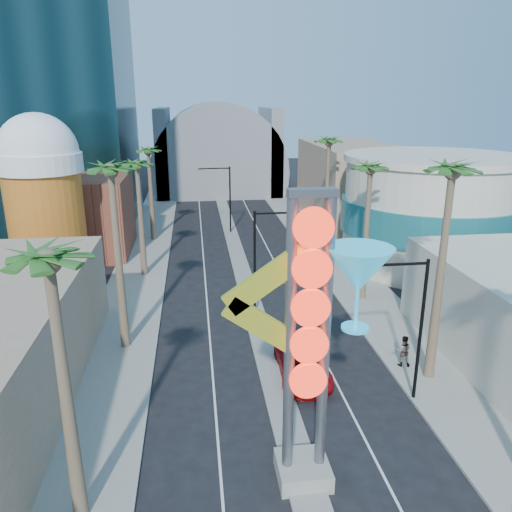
% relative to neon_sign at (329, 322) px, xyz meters
% --- Properties ---
extents(sidewalk_west, '(5.00, 100.00, 0.15)m').
position_rel_neon_sign_xyz_m(sidewalk_west, '(-10.32, 32.04, -7.23)').
color(sidewalk_west, gray).
rests_on(sidewalk_west, ground).
extents(sidewalk_east, '(5.00, 100.00, 0.15)m').
position_rel_neon_sign_xyz_m(sidewalk_east, '(8.68, 32.04, -7.23)').
color(sidewalk_east, gray).
rests_on(sidewalk_east, ground).
extents(median, '(1.60, 84.00, 0.15)m').
position_rel_neon_sign_xyz_m(median, '(-0.82, 35.04, -7.23)').
color(median, gray).
rests_on(median, ground).
extents(hotel_tower, '(20.00, 20.00, 50.00)m').
position_rel_neon_sign_xyz_m(hotel_tower, '(-22.82, 49.04, 17.69)').
color(hotel_tower, black).
rests_on(hotel_tower, ground).
extents(brick_filler_west, '(10.00, 10.00, 8.00)m').
position_rel_neon_sign_xyz_m(brick_filler_west, '(-16.82, 35.04, -3.31)').
color(brick_filler_west, brown).
rests_on(brick_filler_west, ground).
extents(filler_east, '(10.00, 20.00, 10.00)m').
position_rel_neon_sign_xyz_m(filler_east, '(15.18, 45.04, -2.31)').
color(filler_east, '#9A7963').
rests_on(filler_east, ground).
extents(beer_mug, '(7.00, 7.00, 14.50)m').
position_rel_neon_sign_xyz_m(beer_mug, '(-17.82, 27.04, 0.54)').
color(beer_mug, '#AE4F17').
rests_on(beer_mug, ground).
extents(turquoise_building, '(16.60, 16.60, 10.60)m').
position_rel_neon_sign_xyz_m(turquoise_building, '(17.18, 27.04, -2.06)').
color(turquoise_building, beige).
rests_on(turquoise_building, ground).
extents(canopy, '(22.00, 16.00, 22.00)m').
position_rel_neon_sign_xyz_m(canopy, '(-0.82, 69.04, -3.00)').
color(canopy, slate).
rests_on(canopy, ground).
extents(neon_sign, '(6.53, 2.60, 12.55)m').
position_rel_neon_sign_xyz_m(neon_sign, '(0.00, 0.00, 0.00)').
color(neon_sign, gray).
rests_on(neon_sign, ground).
extents(streetlight_0, '(3.79, 0.25, 8.00)m').
position_rel_neon_sign_xyz_m(streetlight_0, '(-0.27, 17.04, -2.43)').
color(streetlight_0, black).
rests_on(streetlight_0, ground).
extents(streetlight_1, '(3.79, 0.25, 8.00)m').
position_rel_neon_sign_xyz_m(streetlight_1, '(-1.36, 41.04, -2.43)').
color(streetlight_1, black).
rests_on(streetlight_1, ground).
extents(streetlight_2, '(3.45, 0.25, 8.00)m').
position_rel_neon_sign_xyz_m(streetlight_2, '(5.91, 5.04, -2.47)').
color(streetlight_2, black).
rests_on(streetlight_2, ground).
extents(palm_0, '(2.40, 2.40, 11.70)m').
position_rel_neon_sign_xyz_m(palm_0, '(-9.82, -0.96, 2.62)').
color(palm_0, brown).
rests_on(palm_0, ground).
extents(palm_1, '(2.40, 2.40, 12.70)m').
position_rel_neon_sign_xyz_m(palm_1, '(-9.82, 13.04, 3.52)').
color(palm_1, brown).
rests_on(palm_1, ground).
extents(palm_2, '(2.40, 2.40, 11.20)m').
position_rel_neon_sign_xyz_m(palm_2, '(-9.82, 27.04, 2.17)').
color(palm_2, brown).
rests_on(palm_2, ground).
extents(palm_3, '(2.40, 2.40, 11.20)m').
position_rel_neon_sign_xyz_m(palm_3, '(-9.82, 39.04, 2.17)').
color(palm_3, brown).
rests_on(palm_3, ground).
extents(palm_5, '(2.40, 2.40, 13.20)m').
position_rel_neon_sign_xyz_m(palm_5, '(8.18, 7.04, 3.96)').
color(palm_5, brown).
rests_on(palm_5, ground).
extents(palm_6, '(2.40, 2.40, 11.70)m').
position_rel_neon_sign_xyz_m(palm_6, '(8.18, 19.04, 2.62)').
color(palm_6, brown).
rests_on(palm_6, ground).
extents(palm_7, '(2.40, 2.40, 12.70)m').
position_rel_neon_sign_xyz_m(palm_7, '(8.18, 31.04, 3.52)').
color(palm_7, brown).
rests_on(palm_7, ground).
extents(red_pickup, '(2.98, 6.07, 1.66)m').
position_rel_neon_sign_xyz_m(red_pickup, '(0.90, 8.08, -6.48)').
color(red_pickup, '#B10D13').
rests_on(red_pickup, ground).
extents(pedestrian_b, '(1.09, 0.94, 1.94)m').
position_rel_neon_sign_xyz_m(pedestrian_b, '(7.11, 8.34, -6.19)').
color(pedestrian_b, gray).
rests_on(pedestrian_b, sidewalk_east).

